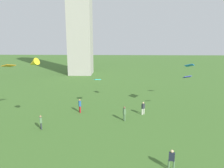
{
  "coord_description": "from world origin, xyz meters",
  "views": [
    {
      "loc": [
        1.32,
        -5.76,
        9.86
      ],
      "look_at": [
        0.56,
        14.84,
        5.41
      ],
      "focal_mm": 34.36,
      "sensor_mm": 36.0,
      "label": 1
    }
  ],
  "objects_px": {
    "kite_flying_6": "(187,77)",
    "person_3": "(80,105)",
    "person_4": "(41,121)",
    "kite_flying_5": "(33,63)",
    "person_1": "(172,159)",
    "kite_flying_1": "(97,80)",
    "kite_flying_3": "(9,66)",
    "kite_flying_2": "(189,65)",
    "person_0": "(124,113)",
    "person_2": "(143,107)"
  },
  "relations": [
    {
      "from": "person_3",
      "to": "kite_flying_6",
      "type": "bearing_deg",
      "value": -111.61
    },
    {
      "from": "person_3",
      "to": "kite_flying_6",
      "type": "xyz_separation_m",
      "value": [
        14.13,
        0.39,
        3.86
      ]
    },
    {
      "from": "kite_flying_1",
      "to": "person_1",
      "type": "bearing_deg",
      "value": -173.32
    },
    {
      "from": "kite_flying_1",
      "to": "kite_flying_5",
      "type": "xyz_separation_m",
      "value": [
        -5.57,
        -8.57,
        3.33
      ]
    },
    {
      "from": "person_3",
      "to": "kite_flying_2",
      "type": "distance_m",
      "value": 18.05
    },
    {
      "from": "person_1",
      "to": "person_3",
      "type": "relative_size",
      "value": 0.92
    },
    {
      "from": "person_0",
      "to": "kite_flying_5",
      "type": "height_order",
      "value": "kite_flying_5"
    },
    {
      "from": "person_4",
      "to": "kite_flying_5",
      "type": "distance_m",
      "value": 6.46
    },
    {
      "from": "person_0",
      "to": "kite_flying_1",
      "type": "bearing_deg",
      "value": -160.74
    },
    {
      "from": "person_2",
      "to": "kite_flying_3",
      "type": "bearing_deg",
      "value": -44.25
    },
    {
      "from": "kite_flying_6",
      "to": "person_3",
      "type": "bearing_deg",
      "value": -9.65
    },
    {
      "from": "person_4",
      "to": "kite_flying_1",
      "type": "distance_m",
      "value": 10.29
    },
    {
      "from": "person_3",
      "to": "kite_flying_1",
      "type": "relative_size",
      "value": 1.32
    },
    {
      "from": "kite_flying_2",
      "to": "kite_flying_6",
      "type": "relative_size",
      "value": 1.45
    },
    {
      "from": "kite_flying_3",
      "to": "kite_flying_6",
      "type": "height_order",
      "value": "kite_flying_3"
    },
    {
      "from": "kite_flying_2",
      "to": "kite_flying_3",
      "type": "distance_m",
      "value": 25.83
    },
    {
      "from": "person_1",
      "to": "kite_flying_2",
      "type": "relative_size",
      "value": 1.09
    },
    {
      "from": "kite_flying_1",
      "to": "kite_flying_2",
      "type": "xyz_separation_m",
      "value": [
        14.11,
        3.81,
        1.63
      ]
    },
    {
      "from": "person_2",
      "to": "person_4",
      "type": "bearing_deg",
      "value": -25.3
    },
    {
      "from": "kite_flying_1",
      "to": "kite_flying_5",
      "type": "bearing_deg",
      "value": 128.38
    },
    {
      "from": "person_2",
      "to": "person_1",
      "type": "bearing_deg",
      "value": 45.61
    },
    {
      "from": "person_2",
      "to": "person_3",
      "type": "height_order",
      "value": "person_3"
    },
    {
      "from": "kite_flying_2",
      "to": "kite_flying_6",
      "type": "xyz_separation_m",
      "value": [
        -2.1,
        -6.01,
        -0.75
      ]
    },
    {
      "from": "person_3",
      "to": "person_4",
      "type": "height_order",
      "value": "person_3"
    },
    {
      "from": "kite_flying_5",
      "to": "kite_flying_3",
      "type": "bearing_deg",
      "value": -107.28
    },
    {
      "from": "kite_flying_1",
      "to": "kite_flying_5",
      "type": "relative_size",
      "value": 0.94
    },
    {
      "from": "person_1",
      "to": "person_3",
      "type": "height_order",
      "value": "person_3"
    },
    {
      "from": "person_4",
      "to": "kite_flying_6",
      "type": "height_order",
      "value": "kite_flying_6"
    },
    {
      "from": "person_0",
      "to": "person_4",
      "type": "relative_size",
      "value": 1.12
    },
    {
      "from": "person_1",
      "to": "person_3",
      "type": "bearing_deg",
      "value": 141.68
    },
    {
      "from": "person_2",
      "to": "kite_flying_5",
      "type": "xyz_separation_m",
      "value": [
        -11.88,
        -5.4,
        6.38
      ]
    },
    {
      "from": "kite_flying_1",
      "to": "kite_flying_2",
      "type": "bearing_deg",
      "value": -93.51
    },
    {
      "from": "kite_flying_6",
      "to": "kite_flying_1",
      "type": "bearing_deg",
      "value": -21.63
    },
    {
      "from": "kite_flying_6",
      "to": "kite_flying_2",
      "type": "bearing_deg",
      "value": -120.5
    },
    {
      "from": "person_3",
      "to": "kite_flying_3",
      "type": "distance_m",
      "value": 10.07
    },
    {
      "from": "person_2",
      "to": "kite_flying_6",
      "type": "bearing_deg",
      "value": 141.03
    },
    {
      "from": "person_3",
      "to": "person_1",
      "type": "bearing_deg",
      "value": -166.79
    },
    {
      "from": "person_1",
      "to": "kite_flying_1",
      "type": "bearing_deg",
      "value": 130.57
    },
    {
      "from": "person_2",
      "to": "kite_flying_1",
      "type": "bearing_deg",
      "value": -75.17
    },
    {
      "from": "person_3",
      "to": "kite_flying_1",
      "type": "height_order",
      "value": "kite_flying_1"
    },
    {
      "from": "kite_flying_2",
      "to": "kite_flying_5",
      "type": "relative_size",
      "value": 1.05
    },
    {
      "from": "kite_flying_5",
      "to": "kite_flying_6",
      "type": "distance_m",
      "value": 18.85
    },
    {
      "from": "person_1",
      "to": "kite_flying_5",
      "type": "distance_m",
      "value": 15.74
    },
    {
      "from": "person_4",
      "to": "kite_flying_5",
      "type": "relative_size",
      "value": 1.08
    },
    {
      "from": "kite_flying_3",
      "to": "kite_flying_5",
      "type": "relative_size",
      "value": 1.09
    },
    {
      "from": "person_0",
      "to": "person_3",
      "type": "relative_size",
      "value": 0.98
    },
    {
      "from": "person_1",
      "to": "kite_flying_1",
      "type": "height_order",
      "value": "kite_flying_1"
    },
    {
      "from": "person_0",
      "to": "person_2",
      "type": "height_order",
      "value": "person_0"
    },
    {
      "from": "kite_flying_3",
      "to": "person_1",
      "type": "bearing_deg",
      "value": 77.96
    },
    {
      "from": "kite_flying_1",
      "to": "kite_flying_2",
      "type": "height_order",
      "value": "kite_flying_2"
    }
  ]
}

